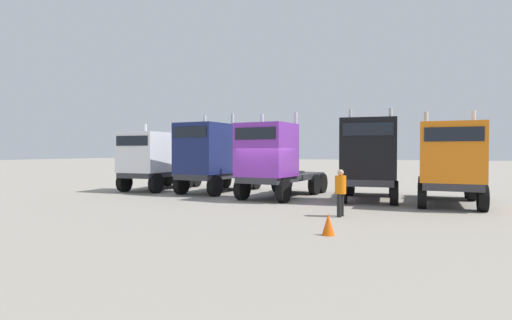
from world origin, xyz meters
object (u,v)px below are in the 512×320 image
object	(u,v)px
semi_truck_white	(151,160)
semi_truck_orange	(450,163)
visitor_in_hivis	(340,189)
traffic_cone_near	(328,224)
semi_truck_navy	(209,157)
semi_truck_purple	(273,160)
semi_truck_black	(369,159)

from	to	relation	value
semi_truck_white	semi_truck_orange	bearing A→B (deg)	85.42
visitor_in_hivis	traffic_cone_near	distance (m)	3.49
semi_truck_navy	semi_truck_purple	size ratio (longest dim) A/B	0.90
semi_truck_purple	semi_truck_black	world-z (taller)	semi_truck_black
semi_truck_white	semi_truck_black	distance (m)	12.72
semi_truck_purple	semi_truck_black	distance (m)	4.59
semi_truck_white	semi_truck_navy	xyz separation A→B (m)	(4.00, -0.09, 0.22)
semi_truck_orange	visitor_in_hivis	world-z (taller)	semi_truck_orange
semi_truck_orange	traffic_cone_near	bearing A→B (deg)	-24.23
semi_truck_orange	traffic_cone_near	distance (m)	8.82
semi_truck_navy	semi_truck_orange	distance (m)	12.16
semi_truck_white	traffic_cone_near	size ratio (longest dim) A/B	9.46
semi_truck_white	semi_truck_purple	world-z (taller)	semi_truck_purple
semi_truck_purple	visitor_in_hivis	size ratio (longest dim) A/B	3.87
semi_truck_purple	visitor_in_hivis	distance (m)	6.07
visitor_in_hivis	semi_truck_black	bearing A→B (deg)	-86.53
semi_truck_white	semi_truck_navy	bearing A→B (deg)	86.93
semi_truck_navy	traffic_cone_near	bearing A→B (deg)	49.81
semi_truck_navy	semi_truck_orange	xyz separation A→B (m)	(12.14, -0.70, -0.20)
semi_truck_black	semi_truck_orange	bearing A→B (deg)	77.38
semi_truck_black	semi_truck_navy	bearing A→B (deg)	-96.73
semi_truck_black	traffic_cone_near	xyz separation A→B (m)	(-0.03, -8.42, -1.71)
visitor_in_hivis	semi_truck_orange	bearing A→B (deg)	-122.08
traffic_cone_near	semi_truck_white	bearing A→B (deg)	145.35
semi_truck_white	visitor_in_hivis	bearing A→B (deg)	64.80
semi_truck_white	semi_truck_purple	bearing A→B (deg)	80.91
semi_truck_orange	traffic_cone_near	size ratio (longest dim) A/B	10.00
semi_truck_orange	traffic_cone_near	world-z (taller)	semi_truck_orange
semi_truck_navy	visitor_in_hivis	bearing A→B (deg)	62.55
semi_truck_navy	semi_truck_purple	distance (m)	4.30
semi_truck_orange	semi_truck_purple	bearing A→B (deg)	-88.95
semi_truck_white	visitor_in_hivis	distance (m)	13.50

